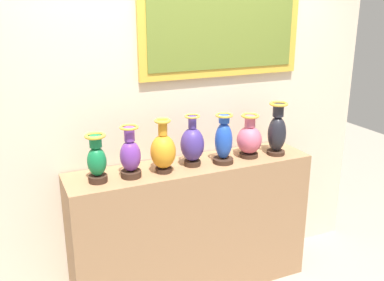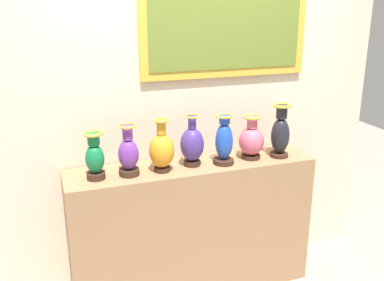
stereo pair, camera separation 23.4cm
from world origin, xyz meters
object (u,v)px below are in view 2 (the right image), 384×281
at_px(vase_amber, 162,150).
at_px(vase_rose, 251,140).
at_px(vase_emerald, 95,157).
at_px(vase_violet, 128,154).
at_px(vase_indigo, 192,144).
at_px(vase_onyx, 280,133).
at_px(vase_sapphire, 224,142).

height_order(vase_amber, vase_rose, vase_amber).
distance_m(vase_emerald, vase_violet, 0.22).
xyz_separation_m(vase_emerald, vase_amber, (0.45, -0.01, 0.00)).
xyz_separation_m(vase_violet, vase_indigo, (0.46, 0.03, 0.01)).
bearing_deg(vase_emerald, vase_rose, 0.59).
distance_m(vase_amber, vase_onyx, 0.92).
bearing_deg(vase_violet, vase_emerald, 178.07).
bearing_deg(vase_onyx, vase_indigo, 176.12).
xyz_separation_m(vase_amber, vase_sapphire, (0.46, -0.01, 0.01)).
bearing_deg(vase_rose, vase_emerald, -179.41).
relative_size(vase_sapphire, vase_onyx, 0.90).
bearing_deg(vase_sapphire, vase_rose, 8.46).
bearing_deg(vase_sapphire, vase_onyx, -0.28).
height_order(vase_emerald, vase_rose, vase_rose).
bearing_deg(vase_onyx, vase_rose, 170.32).
bearing_deg(vase_onyx, vase_emerald, 178.93).
height_order(vase_violet, vase_onyx, vase_onyx).
bearing_deg(vase_violet, vase_rose, 1.19).
xyz_separation_m(vase_emerald, vase_indigo, (0.69, 0.02, 0.01)).
relative_size(vase_emerald, vase_onyx, 0.80).
bearing_deg(vase_sapphire, vase_violet, 178.68).
distance_m(vase_amber, vase_indigo, 0.24).
xyz_separation_m(vase_rose, vase_onyx, (0.22, -0.04, 0.04)).
bearing_deg(vase_sapphire, vase_indigo, 168.99).
relative_size(vase_violet, vase_onyx, 0.87).
distance_m(vase_violet, vase_amber, 0.23).
xyz_separation_m(vase_indigo, vase_onyx, (0.69, -0.05, 0.03)).
bearing_deg(vase_rose, vase_violet, -178.81).
bearing_deg(vase_violet, vase_onyx, -0.91).
height_order(vase_emerald, vase_indigo, vase_indigo).
distance_m(vase_emerald, vase_amber, 0.45).
relative_size(vase_emerald, vase_sapphire, 0.89).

